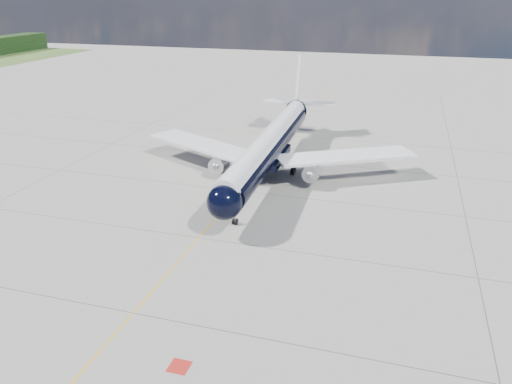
% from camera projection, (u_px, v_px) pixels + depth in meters
% --- Properties ---
extents(ground, '(320.00, 320.00, 0.00)m').
position_uv_depth(ground, '(250.00, 179.00, 75.26)').
color(ground, gray).
rests_on(ground, ground).
extents(taxiway_centerline, '(0.16, 160.00, 0.01)m').
position_uv_depth(taxiway_centerline, '(240.00, 191.00, 70.82)').
color(taxiway_centerline, '#DA9C0B').
rests_on(taxiway_centerline, ground).
extents(red_marking, '(1.60, 1.60, 0.01)m').
position_uv_depth(red_marking, '(179.00, 366.00, 38.01)').
color(red_marking, maroon).
rests_on(red_marking, ground).
extents(main_airliner, '(43.47, 52.88, 15.28)m').
position_uv_depth(main_airliner, '(272.00, 143.00, 76.27)').
color(main_airliner, black).
rests_on(main_airliner, ground).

